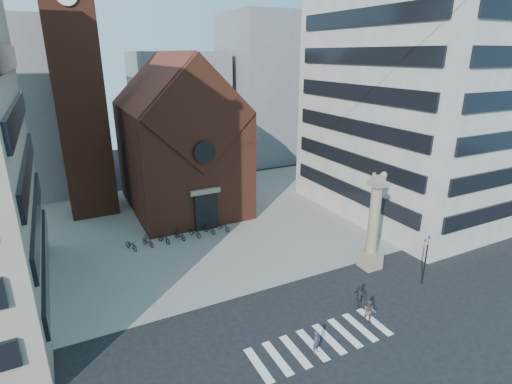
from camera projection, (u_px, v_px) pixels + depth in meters
ground at (289, 318)px, 28.22m from camera, size 120.00×120.00×0.00m
piazza at (200, 222)px, 44.22m from camera, size 46.00×30.00×0.05m
zebra_crossing at (321, 342)px, 25.93m from camera, size 10.20×3.20×0.01m
church at (180, 141)px, 46.68m from camera, size 12.00×16.65×18.00m
campanile at (75, 73)px, 42.35m from camera, size 5.50×5.50×31.20m
building_right at (425, 70)px, 43.30m from camera, size 18.00×22.00×32.00m
bg_block_mid at (180, 109)px, 65.72m from camera, size 14.00×12.00×18.00m
bg_block_right at (273, 88)px, 69.03m from camera, size 16.00×14.00×24.00m
lion_column at (373, 231)px, 33.88m from camera, size 1.63×1.60×8.68m
traffic_light at (426, 258)px, 31.74m from camera, size 0.13×0.16×4.30m
pedestrian_0 at (317, 342)px, 24.77m from camera, size 0.64×0.50×1.54m
pedestrian_1 at (369, 312)px, 27.50m from camera, size 1.07×1.07×1.76m
pedestrian_2 at (360, 297)px, 29.22m from camera, size 0.65×1.09×1.74m
scooter_0 at (131, 245)px, 37.86m from camera, size 1.30×1.94×0.96m
scooter_1 at (148, 241)px, 38.52m from camera, size 1.15×1.84×1.07m
scooter_2 at (164, 238)px, 39.21m from camera, size 1.30×1.94×0.96m
scooter_3 at (180, 235)px, 39.87m from camera, size 1.15×1.84×1.07m
scooter_4 at (195, 232)px, 40.56m from camera, size 1.30×1.94×0.96m
scooter_5 at (209, 229)px, 41.21m from camera, size 1.15×1.84×1.07m
scooter_6 at (223, 226)px, 41.90m from camera, size 1.30×1.94×0.96m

